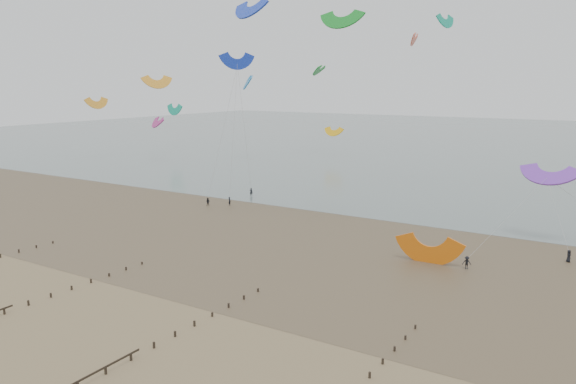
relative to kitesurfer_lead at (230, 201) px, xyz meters
name	(u,v)px	position (x,y,z in m)	size (l,w,h in m)	color
ground	(153,322)	(26.13, -45.76, -0.83)	(500.00, 500.00, 0.00)	brown
sea_and_shore	(299,236)	(22.05, -11.36, -0.82)	(500.00, 665.00, 0.03)	#475654
kitesurfer_lead	(230,201)	(0.00, 0.00, 0.00)	(0.61, 0.40, 1.66)	black
kitesurfers	(572,244)	(57.79, 2.51, -0.01)	(97.59, 29.87, 1.73)	black
grounded_kite	(428,263)	(42.84, -13.79, -0.83)	(7.45, 3.90, 5.67)	#DA620D
kites_airborne	(400,90)	(14.60, 47.98, 20.21)	(256.89, 118.04, 40.18)	#1776C3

